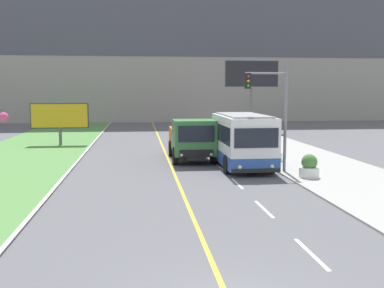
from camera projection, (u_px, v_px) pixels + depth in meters
The scene contains 8 objects.
apartment_block_background at pixel (151, 31), 63.40m from camera, with size 80.00×8.04×25.30m.
city_bus at pixel (243, 141), 25.17m from camera, with size 2.69×6.02×3.03m.
dump_truck at pixel (192, 140), 27.50m from camera, with size 2.55×6.20×2.62m.
traffic_light_mast at pixel (273, 105), 23.43m from camera, with size 2.28×0.32×5.64m.
billboard_large at pixel (252, 77), 46.06m from camera, with size 5.54×0.24×7.37m.
billboard_small at pixel (60, 117), 35.50m from camera, with size 4.50×0.24×3.36m.
planter_round_near at pixel (309, 167), 22.18m from camera, with size 0.98×0.98×1.16m.
planter_round_second at pixel (274, 152), 27.39m from camera, with size 0.94×0.94×1.16m.
Camera 1 is at (-1.81, -7.99, 4.38)m, focal length 42.00 mm.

